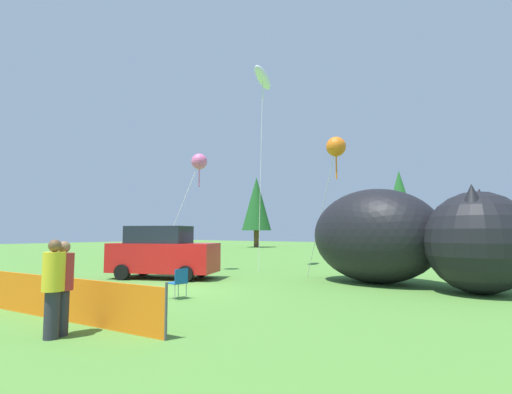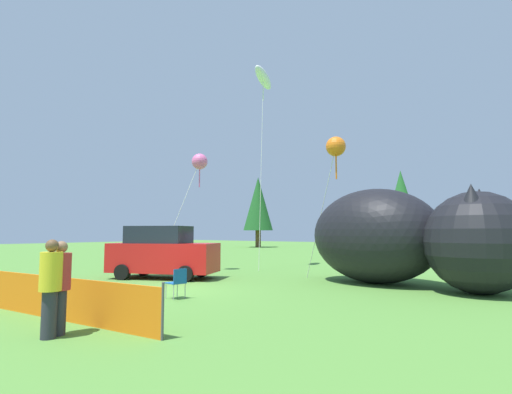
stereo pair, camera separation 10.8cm
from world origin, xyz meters
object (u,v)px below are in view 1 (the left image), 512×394
(folding_chair, at_px, (179,281))
(kite_orange_flower, at_px, (336,147))
(parked_car, at_px, (163,253))
(spectator_in_white_shirt, at_px, (53,284))
(spectator_in_yellow_shirt, at_px, (63,284))
(kite_white_ghost, at_px, (263,79))
(kite_pink_octopus, at_px, (199,162))
(inflatable_cat, at_px, (402,240))

(folding_chair, xyz_separation_m, kite_orange_flower, (2.03, 6.32, 4.74))
(parked_car, relative_size, kite_orange_flower, 0.83)
(spectator_in_white_shirt, distance_m, kite_orange_flower, 11.49)
(folding_chair, bearing_deg, spectator_in_yellow_shirt, 114.81)
(kite_white_ghost, distance_m, kite_pink_octopus, 6.46)
(parked_car, bearing_deg, folding_chair, -59.47)
(folding_chair, xyz_separation_m, inflatable_cat, (4.39, 6.66, 1.12))
(spectator_in_yellow_shirt, relative_size, kite_pink_octopus, 0.30)
(inflatable_cat, xyz_separation_m, spectator_in_white_shirt, (-3.01, -10.98, -0.67))
(spectator_in_yellow_shirt, xyz_separation_m, spectator_in_white_shirt, (0.10, -0.23, 0.02))
(kite_white_ghost, bearing_deg, spectator_in_white_shirt, -69.14)
(folding_chair, relative_size, kite_pink_octopus, 0.15)
(inflatable_cat, relative_size, kite_pink_octopus, 1.37)
(folding_chair, relative_size, kite_orange_flower, 0.15)
(folding_chair, distance_m, kite_white_ghost, 14.61)
(inflatable_cat, height_order, spectator_in_yellow_shirt, inflatable_cat)
(folding_chair, distance_m, inflatable_cat, 8.05)
(spectator_in_yellow_shirt, height_order, kite_orange_flower, kite_orange_flower)
(spectator_in_yellow_shirt, relative_size, spectator_in_white_shirt, 0.98)
(kite_pink_octopus, bearing_deg, spectator_in_white_shirt, -57.37)
(inflatable_cat, bearing_deg, kite_pink_octopus, -165.69)
(spectator_in_yellow_shirt, bearing_deg, spectator_in_white_shirt, -65.69)
(spectator_in_yellow_shirt, xyz_separation_m, kite_white_ghost, (-5.28, 13.89, 9.63))
(kite_orange_flower, bearing_deg, kite_white_ghost, 150.01)
(kite_orange_flower, xyz_separation_m, kite_pink_octopus, (-7.36, -0.16, 0.16))
(kite_orange_flower, bearing_deg, parked_car, -153.43)
(inflatable_cat, relative_size, spectator_in_white_shirt, 4.49)
(inflatable_cat, height_order, kite_pink_octopus, kite_pink_octopus)
(inflatable_cat, bearing_deg, kite_orange_flower, -160.48)
(inflatable_cat, relative_size, kite_white_ghost, 0.71)
(parked_car, xyz_separation_m, kite_white_ghost, (0.38, 6.68, 9.53))
(spectator_in_white_shirt, bearing_deg, kite_white_ghost, 110.86)
(folding_chair, bearing_deg, kite_white_ghost, -60.32)
(parked_car, bearing_deg, spectator_in_yellow_shirt, -75.91)
(folding_chair, relative_size, kite_white_ghost, 0.08)
(parked_car, height_order, kite_white_ghost, kite_white_ghost)
(spectator_in_yellow_shirt, distance_m, kite_orange_flower, 11.29)
(folding_chair, xyz_separation_m, spectator_in_yellow_shirt, (1.28, -4.09, 0.44))
(folding_chair, relative_size, spectator_in_yellow_shirt, 0.49)
(folding_chair, height_order, kite_pink_octopus, kite_pink_octopus)
(spectator_in_yellow_shirt, bearing_deg, kite_white_ghost, 110.80)
(spectator_in_yellow_shirt, distance_m, spectator_in_white_shirt, 0.25)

